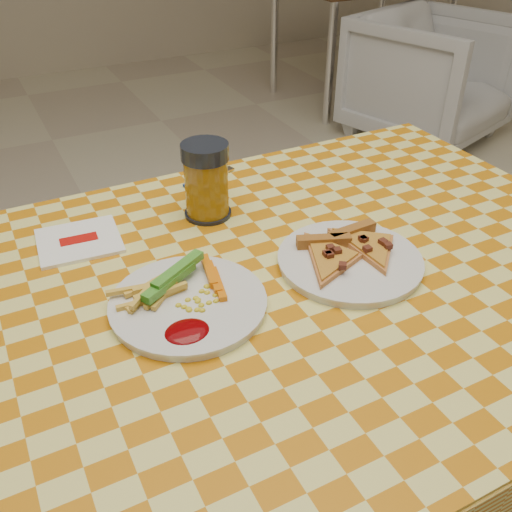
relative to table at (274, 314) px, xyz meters
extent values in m
cylinder|color=white|center=(0.54, 0.34, -0.33)|extent=(0.06, 0.06, 0.71)
cube|color=#52351C|center=(0.00, 0.00, 0.05)|extent=(1.20, 0.80, 0.04)
cylinder|color=white|center=(1.56, 2.16, -0.33)|extent=(0.06, 0.06, 0.71)
cylinder|color=white|center=(2.44, 2.16, -0.33)|extent=(0.06, 0.06, 0.71)
cylinder|color=white|center=(1.56, 2.84, -0.33)|extent=(0.06, 0.06, 0.71)
cylinder|color=white|center=(2.44, 2.84, -0.33)|extent=(0.06, 0.06, 0.71)
cylinder|color=silver|center=(-0.15, 0.00, 0.08)|extent=(0.30, 0.30, 0.01)
cylinder|color=silver|center=(0.13, -0.02, 0.08)|extent=(0.24, 0.24, 0.01)
cube|color=#1F5C0E|center=(-0.16, 0.03, 0.11)|extent=(0.11, 0.09, 0.02)
cube|color=orange|center=(-0.10, 0.02, 0.09)|extent=(0.07, 0.09, 0.02)
ellipsoid|color=#690205|center=(-0.18, -0.07, 0.09)|extent=(0.07, 0.06, 0.01)
cube|color=#A85926|center=(0.11, 0.03, 0.10)|extent=(0.09, 0.05, 0.02)
cube|color=#A85926|center=(0.17, 0.03, 0.10)|extent=(0.09, 0.03, 0.02)
cylinder|color=black|center=(-0.01, 0.24, 0.08)|extent=(0.09, 0.09, 0.01)
cylinder|color=#84590E|center=(-0.01, 0.24, 0.13)|extent=(0.08, 0.08, 0.12)
cylinder|color=black|center=(-0.01, 0.24, 0.20)|extent=(0.09, 0.09, 0.03)
cube|color=white|center=(-0.26, 0.25, 0.08)|extent=(0.15, 0.14, 0.01)
cube|color=#B80E0A|center=(-0.26, 0.25, 0.08)|extent=(0.07, 0.03, 0.00)
cube|color=navy|center=(0.03, 0.38, 0.08)|extent=(0.09, 0.03, 0.01)
cube|color=white|center=(0.09, 0.39, 0.08)|extent=(0.04, 0.03, 0.00)
imported|color=#52351C|center=(1.94, 1.73, -0.31)|extent=(0.91, 0.88, 0.75)
camera|label=1|loc=(-0.37, -0.65, 0.62)|focal=40.00mm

